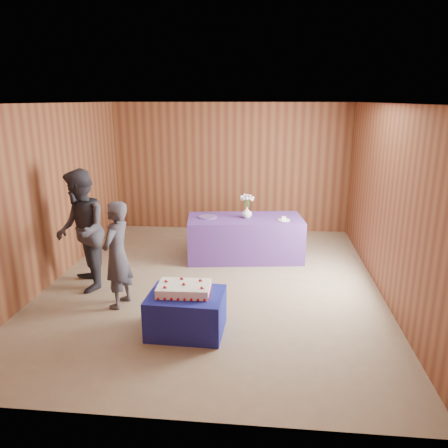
# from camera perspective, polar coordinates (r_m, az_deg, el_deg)

# --- Properties ---
(ground) EXTENTS (6.00, 6.00, 0.00)m
(ground) POSITION_cam_1_polar(r_m,az_deg,el_deg) (6.83, -1.43, -7.80)
(ground) COLOR gray
(ground) RESTS_ON ground
(room_shell) EXTENTS (5.04, 6.04, 2.72)m
(room_shell) POSITION_cam_1_polar(r_m,az_deg,el_deg) (6.32, -1.54, 7.33)
(room_shell) COLOR brown
(room_shell) RESTS_ON ground
(cake_table) EXTENTS (0.92, 0.73, 0.50)m
(cake_table) POSITION_cam_1_polar(r_m,az_deg,el_deg) (5.44, -4.94, -11.48)
(cake_table) COLOR navy
(cake_table) RESTS_ON ground
(serving_table) EXTENTS (2.10, 1.15, 0.75)m
(serving_table) POSITION_cam_1_polar(r_m,az_deg,el_deg) (7.78, 2.74, -1.84)
(serving_table) COLOR #503594
(serving_table) RESTS_ON ground
(sheet_cake) EXTENTS (0.67, 0.47, 0.15)m
(sheet_cake) POSITION_cam_1_polar(r_m,az_deg,el_deg) (5.33, -5.25, -8.42)
(sheet_cake) COLOR white
(sheet_cake) RESTS_ON cake_table
(vase) EXTENTS (0.21, 0.21, 0.19)m
(vase) POSITION_cam_1_polar(r_m,az_deg,el_deg) (7.64, 2.99, 1.50)
(vase) COLOR silver
(vase) RESTS_ON serving_table
(flower_spray) EXTENTS (0.25, 0.25, 0.19)m
(flower_spray) POSITION_cam_1_polar(r_m,az_deg,el_deg) (7.58, 3.02, 3.38)
(flower_spray) COLOR #2D5F26
(flower_spray) RESTS_ON vase
(platter) EXTENTS (0.40, 0.40, 0.02)m
(platter) POSITION_cam_1_polar(r_m,az_deg,el_deg) (7.68, -2.15, 0.93)
(platter) COLOR #664D9A
(platter) RESTS_ON serving_table
(plate) EXTENTS (0.23, 0.23, 0.01)m
(plate) POSITION_cam_1_polar(r_m,az_deg,el_deg) (7.57, 7.81, 0.53)
(plate) COLOR white
(plate) RESTS_ON serving_table
(cake_slice) EXTENTS (0.07, 0.06, 0.08)m
(cake_slice) POSITION_cam_1_polar(r_m,az_deg,el_deg) (7.56, 7.82, 0.80)
(cake_slice) COLOR white
(cake_slice) RESTS_ON plate
(knife) EXTENTS (0.26, 0.07, 0.00)m
(knife) POSITION_cam_1_polar(r_m,az_deg,el_deg) (7.47, 8.13, 0.29)
(knife) COLOR silver
(knife) RESTS_ON serving_table
(guest_left) EXTENTS (0.45, 0.60, 1.48)m
(guest_left) POSITION_cam_1_polar(r_m,az_deg,el_deg) (6.05, -13.81, -3.94)
(guest_left) COLOR #3C3B45
(guest_left) RESTS_ON ground
(guest_right) EXTENTS (1.02, 1.10, 1.80)m
(guest_right) POSITION_cam_1_polar(r_m,az_deg,el_deg) (6.71, -18.16, -0.85)
(guest_right) COLOR #312F39
(guest_right) RESTS_ON ground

